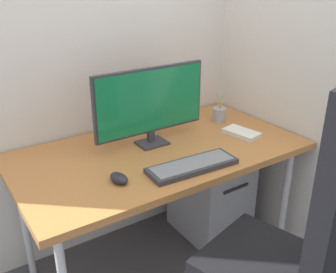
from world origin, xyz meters
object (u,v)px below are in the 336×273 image
office_chair (296,245)px  filing_cabinet (210,189)px  keyboard (192,166)px  pen_holder (219,114)px  monitor (150,102)px  mouse (119,178)px  notebook (242,133)px

office_chair → filing_cabinet: office_chair is taller
keyboard → pen_holder: 0.64m
monitor → pen_holder: size_ratio=3.59×
monitor → mouse: bearing=-140.4°
filing_cabinet → mouse: size_ratio=5.76×
pen_holder → notebook: 0.24m
office_chair → keyboard: 0.59m
filing_cabinet → notebook: size_ratio=3.07×
mouse → keyboard: bearing=-19.8°
keyboard → notebook: 0.49m
office_chair → monitor: office_chair is taller
office_chair → monitor: bearing=93.5°
filing_cabinet → notebook: notebook is taller
monitor → keyboard: monitor is taller
keyboard → pen_holder: size_ratio=2.54×
filing_cabinet → pen_holder: pen_holder is taller
office_chair → filing_cabinet: size_ratio=2.17×
monitor → notebook: size_ratio=3.18×
filing_cabinet → monitor: 0.80m
filing_cabinet → office_chair: bearing=-112.0°
office_chair → mouse: size_ratio=12.48×
pen_holder → keyboard: bearing=-141.6°
monitor → mouse: (-0.33, -0.27, -0.21)m
mouse → notebook: mouse is taller
filing_cabinet → keyboard: bearing=-140.3°
filing_cabinet → keyboard: 0.71m
pen_holder → notebook: pen_holder is taller
pen_holder → notebook: bearing=-98.6°
office_chair → notebook: office_chair is taller
office_chair → mouse: 0.77m
notebook → pen_holder: bearing=70.8°
office_chair → keyboard: (-0.04, 0.59, 0.08)m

